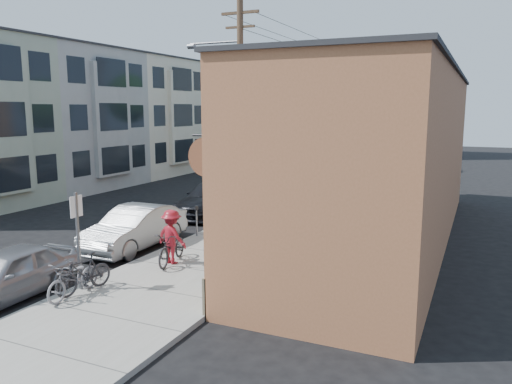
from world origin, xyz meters
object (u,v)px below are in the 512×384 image
at_px(tree_leafy_mid, 318,104).
at_px(parked_bike_a, 84,274).
at_px(car_4, 300,172).
at_px(parking_meter_far, 271,188).
at_px(bus, 298,151).
at_px(utility_pole_near, 239,104).
at_px(tree_leafy_far, 357,96).
at_px(car_3, 270,183).
at_px(parked_bike_b, 74,278).
at_px(cyclist, 172,237).
at_px(patio_chair_b, 249,260).
at_px(patron_green, 251,235).
at_px(tree_bare, 256,163).
at_px(car_1, 135,228).
at_px(patio_chair_a, 255,252).
at_px(parking_meter_near, 197,216).
at_px(sign_post, 78,232).
at_px(car_2, 212,198).
at_px(car_0, 7,274).
at_px(patron_grey, 212,257).

relative_size(tree_leafy_mid, parked_bike_a, 4.15).
bearing_deg(car_4, parking_meter_far, -83.93).
bearing_deg(bus, utility_pole_near, -82.89).
bearing_deg(tree_leafy_mid, tree_leafy_far, 90.00).
xyz_separation_m(utility_pole_near, car_3, (-1.59, 7.40, -4.68)).
bearing_deg(tree_leafy_mid, parked_bike_b, -90.59).
height_order(parking_meter_far, parked_bike_b, parking_meter_far).
distance_m(tree_leafy_mid, cyclist, 17.98).
distance_m(parking_meter_far, bus, 15.84).
height_order(parking_meter_far, patio_chair_b, parking_meter_far).
bearing_deg(parked_bike_a, patron_green, 67.02).
bearing_deg(tree_bare, car_1, -106.76).
bearing_deg(car_3, parking_meter_far, -61.04).
xyz_separation_m(tree_leafy_far, patio_chair_a, (3.15, -27.16, -5.60)).
xyz_separation_m(car_3, car_4, (0.00, 5.44, 0.05)).
relative_size(patio_chair_b, car_1, 0.18).
height_order(parking_meter_near, car_3, car_3).
bearing_deg(bus, car_1, -89.12).
bearing_deg(tree_leafy_mid, bus, 116.62).
height_order(sign_post, patio_chair_a, sign_post).
bearing_deg(sign_post, parked_bike_b, -64.57).
height_order(car_2, car_3, car_2).
bearing_deg(car_3, parked_bike_b, -78.83).
distance_m(cyclist, car_0, 4.98).
height_order(tree_leafy_far, car_2, tree_leafy_far).
bearing_deg(car_3, tree_bare, -67.24).
bearing_deg(tree_leafy_far, car_1, -94.27).
relative_size(tree_leafy_mid, patio_chair_b, 8.45).
bearing_deg(bus, parked_bike_b, -86.70).
distance_m(tree_bare, parked_bike_a, 11.42).
relative_size(tree_leafy_far, patio_chair_b, 9.72).
bearing_deg(parked_bike_a, utility_pole_near, 102.15).
relative_size(patio_chair_a, parked_bike_a, 0.49).
distance_m(parking_meter_near, car_2, 4.91).
bearing_deg(patron_green, patron_grey, -21.62).
height_order(tree_bare, tree_leafy_mid, tree_leafy_mid).
xyz_separation_m(utility_pole_near, patio_chair_b, (3.76, -6.98, -4.82)).
distance_m(tree_bare, tree_leafy_mid, 9.83).
distance_m(patron_grey, bus, 28.66).
xyz_separation_m(patio_chair_a, patron_grey, (-0.34, -2.24, 0.42)).
bearing_deg(patio_chair_a, utility_pole_near, 114.83).
bearing_deg(utility_pole_near, tree_leafy_mid, 87.74).
distance_m(sign_post, patron_green, 5.53).
height_order(tree_leafy_mid, parked_bike_a, tree_leafy_mid).
distance_m(patio_chair_a, bus, 26.61).
distance_m(patio_chair_a, patron_green, 0.63).
bearing_deg(car_1, car_4, 88.74).
relative_size(sign_post, patron_green, 1.56).
bearing_deg(tree_leafy_mid, car_3, -123.99).
bearing_deg(parking_meter_near, tree_leafy_far, 88.72).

